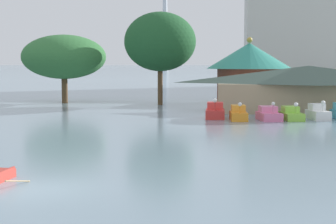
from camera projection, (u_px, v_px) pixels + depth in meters
name	position (u px, v px, depth m)	size (l,w,h in m)	color
ground_plane	(42.00, 189.00, 19.79)	(2000.00, 2000.00, 0.00)	gray
pedal_boat_red	(215.00, 112.00, 44.99)	(1.71, 2.66, 1.86)	red
pedal_boat_orange	(238.00, 114.00, 43.59)	(1.60, 2.87, 1.63)	orange
pedal_boat_pink	(269.00, 115.00, 43.59)	(2.21, 3.13, 1.69)	pink
pedal_boat_lime	(291.00, 114.00, 43.72)	(2.01, 3.09, 1.62)	#8CCC3F
pedal_boat_white	(318.00, 113.00, 44.13)	(1.91, 2.96, 1.74)	white
boathouse	(308.00, 88.00, 50.72)	(19.28, 7.50, 4.63)	tan
green_roof_pavilion	(249.00, 68.00, 62.78)	(10.52, 10.52, 8.06)	brown
shoreline_tree_tall_left	(64.00, 57.00, 61.60)	(10.19, 10.19, 8.31)	brown
shoreline_tree_mid	(160.00, 42.00, 58.82)	(8.34, 8.34, 10.79)	brown
background_building_block	(322.00, 35.00, 95.96)	(29.39, 20.35, 20.26)	beige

